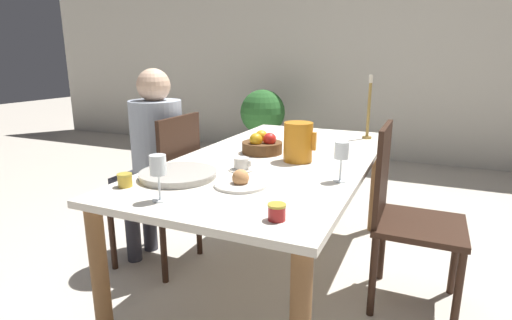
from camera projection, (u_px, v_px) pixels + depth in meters
The scene contains 17 objects.
ground_plane at pixel (276, 277), 2.33m from camera, with size 20.00×20.00×0.00m, color beige.
wall_back at pixel (371, 52), 4.78m from camera, with size 10.00×0.06×2.60m.
dining_table at pixel (277, 172), 2.17m from camera, with size 0.96×1.90×0.72m.
chair_person_side at pixel (165, 188), 2.36m from camera, with size 0.42×0.42×0.92m.
chair_opposite at pixel (405, 213), 1.98m from camera, with size 0.42×0.42×0.92m.
person_seated at pixel (153, 151), 2.37m from camera, with size 0.39×0.41×1.18m.
red_pitcher at pixel (298, 142), 2.03m from camera, with size 0.17×0.15×0.20m.
wine_glass_water at pixel (341, 153), 1.69m from camera, with size 0.06×0.06×0.17m.
wine_glass_juice at pixel (158, 168), 1.46m from camera, with size 0.06×0.06×0.18m.
teacup_near_person at pixel (241, 165), 1.89m from camera, with size 0.12×0.12×0.06m.
serving_tray at pixel (178, 175), 1.77m from camera, with size 0.34×0.34×0.03m.
bread_plate at pixel (241, 182), 1.66m from camera, with size 0.22×0.22×0.07m.
jam_jar_amber at pixel (125, 179), 1.65m from camera, with size 0.06×0.06×0.06m.
jam_jar_red at pixel (277, 211), 1.31m from camera, with size 0.06×0.06×0.06m.
fruit_bowl at pixel (262, 145), 2.22m from camera, with size 0.22×0.22×0.12m.
candlestick_tall at pixel (369, 113), 2.59m from camera, with size 0.06×0.06×0.41m.
potted_plant at pixel (263, 115), 4.87m from camera, with size 0.55×0.55×0.86m.
Camera 1 is at (0.73, -1.95, 1.24)m, focal length 28.00 mm.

